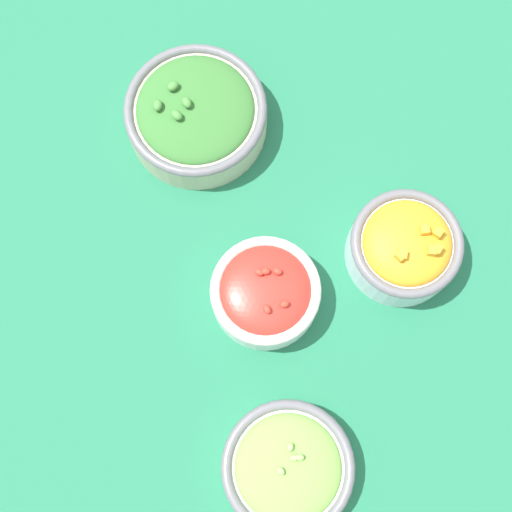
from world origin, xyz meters
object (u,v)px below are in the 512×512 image
(bowl_squash, at_px, (404,247))
(bowl_lettuce, at_px, (288,467))
(bowl_broccoli, at_px, (196,114))
(bowl_cherry_tomatoes, at_px, (265,293))

(bowl_squash, height_order, bowl_lettuce, bowl_squash)
(bowl_lettuce, height_order, bowl_broccoli, bowl_broccoli)
(bowl_cherry_tomatoes, height_order, bowl_lettuce, bowl_cherry_tomatoes)
(bowl_squash, height_order, bowl_broccoli, bowl_squash)
(bowl_broccoli, bearing_deg, bowl_cherry_tomatoes, 42.01)
(bowl_cherry_tomatoes, distance_m, bowl_squash, 0.17)
(bowl_squash, relative_size, bowl_lettuce, 0.89)
(bowl_lettuce, bearing_deg, bowl_squash, 172.11)
(bowl_cherry_tomatoes, distance_m, bowl_lettuce, 0.20)
(bowl_squash, distance_m, bowl_broccoli, 0.30)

